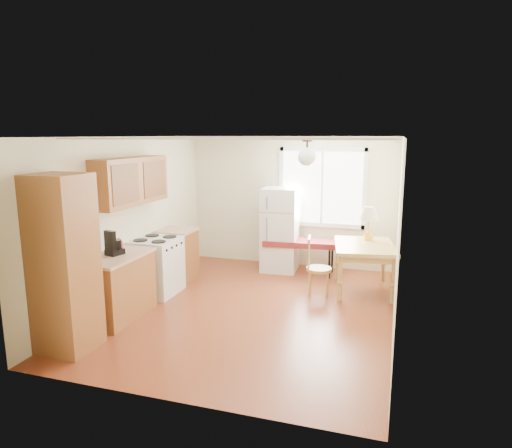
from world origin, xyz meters
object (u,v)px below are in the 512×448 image
at_px(bench, 300,243).
at_px(refrigerator, 280,230).
at_px(dining_table, 364,251).
at_px(chair, 314,262).

bearing_deg(bench, refrigerator, 165.75).
xyz_separation_m(bench, dining_table, (1.19, -0.66, 0.12)).
bearing_deg(refrigerator, chair, -56.18).
bearing_deg(chair, bench, 104.16).
xyz_separation_m(refrigerator, bench, (0.41, -0.06, -0.23)).
height_order(dining_table, chair, chair).
bearing_deg(refrigerator, dining_table, -27.45).
xyz_separation_m(dining_table, chair, (-0.75, -0.40, -0.15)).
relative_size(refrigerator, chair, 1.70).
bearing_deg(chair, refrigerator, 118.70).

